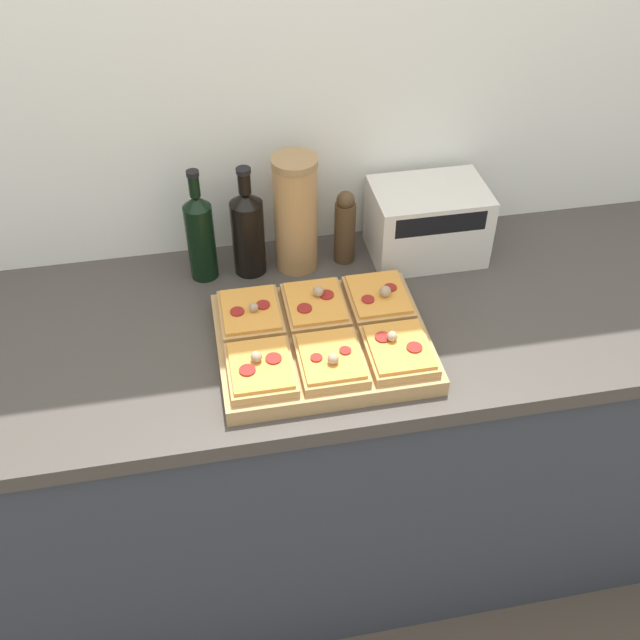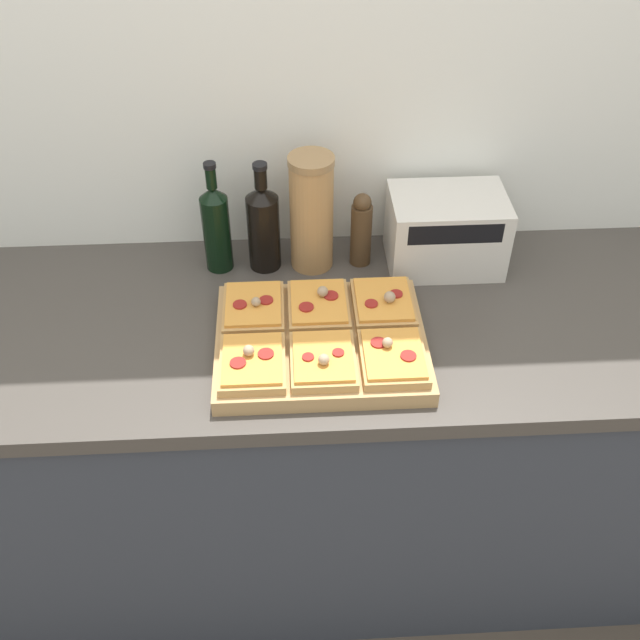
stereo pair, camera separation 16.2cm
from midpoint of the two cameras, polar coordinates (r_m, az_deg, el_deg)
The scene contains 14 objects.
wall_back at distance 1.82m, azimuth -7.68°, elevation 14.99°, with size 6.00×0.06×2.50m.
kitchen_counter at distance 2.04m, azimuth -4.82°, elevation -9.98°, with size 2.63×0.67×0.91m.
cutting_board at distance 1.63m, azimuth -2.66°, elevation -1.85°, with size 0.45×0.37×0.04m, color tan.
pizza_slice_back_left at distance 1.66m, azimuth -8.10°, elevation 0.40°, with size 0.14×0.17×0.05m.
pizza_slice_back_center at distance 1.67m, azimuth -3.14°, elevation 1.03°, with size 0.14×0.17×0.05m.
pizza_slice_back_right at distance 1.69m, azimuth 1.75°, elevation 1.61°, with size 0.14×0.17×0.05m.
pizza_slice_front_left at distance 1.53m, azimuth -7.58°, elevation -3.82°, with size 0.14×0.17×0.05m.
pizza_slice_front_center at distance 1.54m, azimuth -2.19°, elevation -3.16°, with size 0.14×0.17×0.05m.
pizza_slice_front_right at distance 1.56m, azimuth 3.07°, elevation -2.43°, with size 0.14×0.17×0.05m.
olive_oil_bottle at distance 1.81m, azimuth -11.68°, elevation 6.27°, with size 0.07×0.07×0.29m.
wine_bottle at distance 1.81m, azimuth -8.10°, elevation 6.67°, with size 0.08×0.08×0.28m.
grain_jar_tall at distance 1.79m, azimuth -4.48°, elevation 7.96°, with size 0.11×0.11×0.30m.
pepper_mill at distance 1.84m, azimuth -0.63°, elevation 6.99°, with size 0.05×0.05×0.20m.
toaster_oven at distance 1.87m, azimuth 5.72°, elevation 7.36°, with size 0.30×0.19×0.19m.
Camera 1 is at (-0.15, -0.95, 2.05)m, focal length 42.00 mm.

